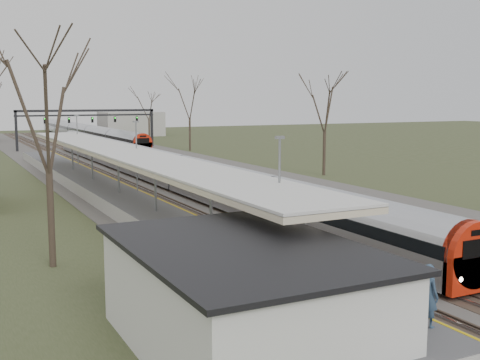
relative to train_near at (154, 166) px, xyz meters
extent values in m
cube|color=#474442|center=(2.50, 9.47, -1.43)|extent=(24.00, 160.00, 0.10)
cube|color=#4C3828|center=(-3.50, 9.47, -1.39)|extent=(2.60, 160.00, 0.06)
cube|color=gray|center=(-4.22, 9.47, -1.32)|extent=(0.07, 160.00, 0.12)
cube|color=gray|center=(-2.78, 9.47, -1.32)|extent=(0.07, 160.00, 0.12)
cube|color=#4C3828|center=(0.00, 9.47, -1.39)|extent=(2.60, 160.00, 0.06)
cube|color=gray|center=(-0.72, 9.47, -1.32)|extent=(0.07, 160.00, 0.12)
cube|color=gray|center=(0.72, 9.47, -1.32)|extent=(0.07, 160.00, 0.12)
cube|color=#4C3828|center=(3.50, 9.47, -1.39)|extent=(2.60, 160.00, 0.06)
cube|color=gray|center=(2.78, 9.47, -1.32)|extent=(0.07, 160.00, 0.12)
cube|color=gray|center=(4.22, 9.47, -1.32)|extent=(0.07, 160.00, 0.12)
cube|color=#4C3828|center=(7.00, 9.47, -1.39)|extent=(2.60, 160.00, 0.06)
cube|color=gray|center=(6.28, 9.47, -1.32)|extent=(0.07, 160.00, 0.12)
cube|color=gray|center=(7.72, 9.47, -1.32)|extent=(0.07, 160.00, 0.12)
cube|color=#4C3828|center=(10.50, 9.47, -1.39)|extent=(2.60, 160.00, 0.06)
cube|color=gray|center=(9.78, 9.47, -1.32)|extent=(0.07, 160.00, 0.12)
cube|color=gray|center=(11.22, 9.47, -1.32)|extent=(0.07, 160.00, 0.12)
cube|color=#9E9B93|center=(-6.55, -8.03, -0.98)|extent=(3.50, 69.00, 1.00)
cylinder|color=slate|center=(-6.55, -35.53, 1.02)|extent=(0.14, 0.14, 3.00)
cylinder|color=slate|center=(-6.55, -27.53, 1.02)|extent=(0.14, 0.14, 3.00)
cylinder|color=slate|center=(-6.55, -19.53, 1.02)|extent=(0.14, 0.14, 3.00)
cylinder|color=slate|center=(-6.55, -11.53, 1.02)|extent=(0.14, 0.14, 3.00)
cylinder|color=slate|center=(-6.55, -3.53, 1.02)|extent=(0.14, 0.14, 3.00)
cylinder|color=slate|center=(-6.55, 4.47, 1.02)|extent=(0.14, 0.14, 3.00)
cube|color=silver|center=(-6.55, -12.53, 2.57)|extent=(4.10, 50.00, 0.12)
cube|color=beige|center=(-6.55, -12.53, 2.40)|extent=(4.10, 50.00, 0.25)
cube|color=silver|center=(-10.00, -37.53, 0.12)|extent=(6.00, 9.00, 3.20)
cube|color=black|center=(-7.50, 39.47, 1.52)|extent=(0.35, 0.35, 6.00)
cube|color=black|center=(13.00, 39.47, 1.52)|extent=(0.35, 0.35, 6.00)
cube|color=black|center=(2.75, 39.47, 4.42)|extent=(21.00, 0.35, 0.35)
cube|color=black|center=(2.75, 39.47, 3.72)|extent=(21.00, 0.25, 0.25)
cube|color=black|center=(-3.50, 39.27, 3.02)|extent=(0.32, 0.22, 0.85)
sphere|color=#0CFF19|center=(-3.50, 39.13, 3.27)|extent=(0.16, 0.16, 0.16)
cube|color=black|center=(0.00, 39.27, 3.02)|extent=(0.32, 0.22, 0.85)
sphere|color=#0CFF19|center=(0.00, 39.13, 3.27)|extent=(0.16, 0.16, 0.16)
cube|color=black|center=(3.50, 39.27, 3.02)|extent=(0.32, 0.22, 0.85)
sphere|color=#0CFF19|center=(3.50, 39.13, 3.27)|extent=(0.16, 0.16, 0.16)
cube|color=black|center=(7.00, 39.27, 3.02)|extent=(0.32, 0.22, 0.85)
sphere|color=#0CFF19|center=(7.00, 39.13, 3.27)|extent=(0.16, 0.16, 0.16)
cube|color=black|center=(10.50, 39.27, 3.02)|extent=(0.32, 0.22, 0.85)
sphere|color=#0CFF19|center=(10.50, 39.13, 3.27)|extent=(0.16, 0.16, 0.16)
cylinder|color=#2D231C|center=(-13.50, -25.53, 0.77)|extent=(0.30, 0.30, 4.50)
cylinder|color=#2D231C|center=(16.50, -3.53, 0.77)|extent=(0.30, 0.30, 4.50)
cube|color=#A7AAB1|center=(0.00, 0.24, -0.38)|extent=(2.55, 75.00, 1.60)
cylinder|color=#A7AAB1|center=(0.00, 0.24, 0.27)|extent=(2.60, 74.70, 2.60)
cube|color=black|center=(0.00, 0.24, 0.37)|extent=(2.62, 74.40, 0.55)
cube|color=red|center=(0.00, -37.16, -0.43)|extent=(2.55, 0.50, 1.50)
cylinder|color=red|center=(0.00, -37.11, 0.27)|extent=(2.60, 0.60, 2.60)
cube|color=black|center=(0.00, -37.38, 0.57)|extent=(1.70, 0.12, 0.70)
sphere|color=white|center=(-0.85, -37.36, -0.53)|extent=(0.22, 0.22, 0.22)
cube|color=black|center=(0.00, 0.24, -1.30)|extent=(1.80, 74.00, 0.35)
cube|color=#A7AAB1|center=(7.00, 62.91, -0.38)|extent=(2.55, 75.00, 1.60)
cylinder|color=#A7AAB1|center=(7.00, 62.91, 0.27)|extent=(2.60, 74.70, 2.60)
cube|color=black|center=(7.00, 62.91, 0.37)|extent=(2.62, 74.40, 0.55)
cube|color=red|center=(7.00, 25.51, -0.43)|extent=(2.55, 0.50, 1.50)
cylinder|color=red|center=(7.00, 25.56, 0.27)|extent=(2.60, 0.60, 2.60)
cube|color=black|center=(7.00, 25.29, 0.57)|extent=(1.70, 0.12, 0.70)
sphere|color=white|center=(6.15, 25.31, -0.53)|extent=(0.22, 0.22, 0.22)
sphere|color=white|center=(7.85, 25.31, -0.53)|extent=(0.22, 0.22, 0.22)
cube|color=black|center=(7.00, 62.91, -1.30)|extent=(1.80, 74.00, 0.35)
imported|color=#2F445B|center=(-5.46, -40.45, 0.46)|extent=(0.50, 0.72, 1.88)
camera|label=1|loc=(-17.86, -52.94, 6.07)|focal=45.00mm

